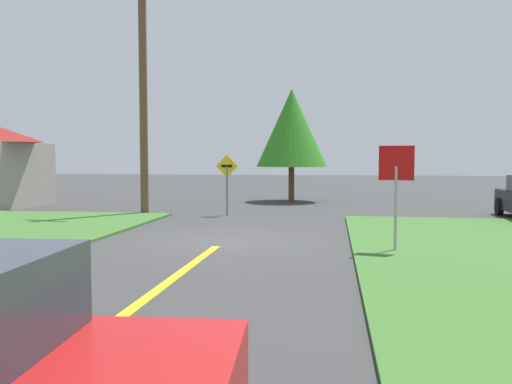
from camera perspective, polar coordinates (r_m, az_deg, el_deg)
ground_plane at (r=14.20m, az=-3.49°, el=-5.34°), size 120.00×120.00×0.00m
lane_stripe_center at (r=6.79m, az=-18.13°, el=-15.47°), size 0.20×14.00×0.01m
stop_sign at (r=12.58m, az=15.13°, el=1.60°), size 0.80×0.20×2.52m
utility_pole_mid at (r=21.42m, az=-12.26°, el=10.53°), size 1.78×0.50×9.44m
direction_sign at (r=20.43m, az=-3.20°, el=1.58°), size 0.90×0.14×2.40m
oak_tree_left at (r=27.26m, az=3.93°, el=7.02°), size 3.67×3.67×5.86m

